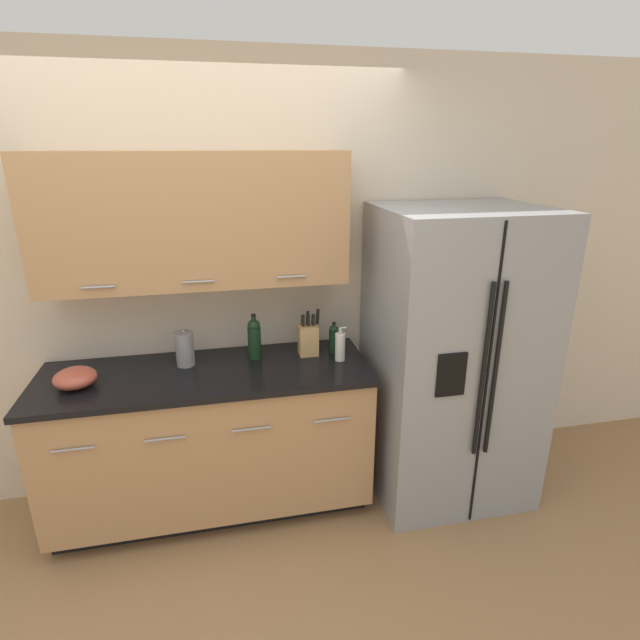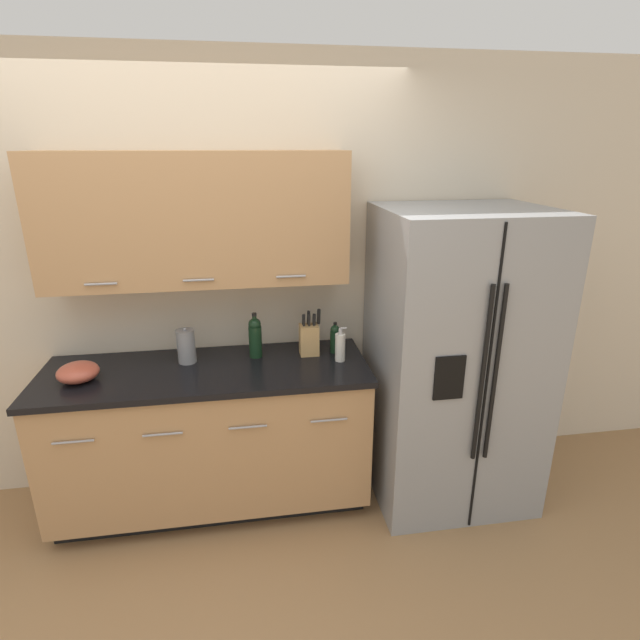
{
  "view_description": "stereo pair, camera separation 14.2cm",
  "coord_description": "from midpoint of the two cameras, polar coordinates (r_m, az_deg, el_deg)",
  "views": [
    {
      "loc": [
        0.14,
        -1.95,
        2.1
      ],
      "look_at": [
        0.7,
        0.66,
        1.16
      ],
      "focal_mm": 28.0,
      "sensor_mm": 36.0,
      "label": 1
    },
    {
      "loc": [
        0.28,
        -1.98,
        2.1
      ],
      "look_at": [
        0.7,
        0.66,
        1.16
      ],
      "focal_mm": 28.0,
      "sensor_mm": 36.0,
      "label": 2
    }
  ],
  "objects": [
    {
      "name": "soap_dispenser",
      "position": [
        2.89,
        0.91,
        -3.05
      ],
      "size": [
        0.06,
        0.06,
        0.2
      ],
      "color": "silver",
      "rests_on": "counter_unit"
    },
    {
      "name": "knife_block",
      "position": [
        2.97,
        -2.72,
        -2.13
      ],
      "size": [
        0.13,
        0.1,
        0.28
      ],
      "color": "tan",
      "rests_on": "counter_unit"
    },
    {
      "name": "refrigerator",
      "position": [
        3.09,
        13.59,
        -4.14
      ],
      "size": [
        0.93,
        0.81,
        1.78
      ],
      "color": "gray",
      "rests_on": "ground_plane"
    },
    {
      "name": "ground_plane",
      "position": [
        2.88,
        -14.12,
        -28.02
      ],
      "size": [
        14.0,
        14.0,
        0.0
      ],
      "primitive_type": "plane",
      "color": "#997047"
    },
    {
      "name": "mixing_bowl",
      "position": [
        2.92,
        -27.47,
        -5.91
      ],
      "size": [
        0.21,
        0.21,
        0.1
      ],
      "color": "#B24C38",
      "rests_on": "counter_unit"
    },
    {
      "name": "counter_unit",
      "position": [
        3.1,
        -13.6,
        -13.1
      ],
      "size": [
        1.83,
        0.64,
        0.91
      ],
      "color": "black",
      "rests_on": "ground_plane"
    },
    {
      "name": "oil_bottle",
      "position": [
        3.0,
        0.24,
        -2.06
      ],
      "size": [
        0.06,
        0.06,
        0.19
      ],
      "color": "black",
      "rests_on": "counter_unit"
    },
    {
      "name": "steel_canister",
      "position": [
        2.94,
        -16.54,
        -3.19
      ],
      "size": [
        0.11,
        0.11,
        0.21
      ],
      "color": "gray",
      "rests_on": "counter_unit"
    },
    {
      "name": "wall_back",
      "position": [
        3.01,
        -15.71,
        5.17
      ],
      "size": [
        10.0,
        0.39,
        2.6
      ],
      "color": "beige",
      "rests_on": "ground_plane"
    },
    {
      "name": "wine_bottle",
      "position": [
        2.94,
        -8.9,
        -2.02
      ],
      "size": [
        0.08,
        0.08,
        0.27
      ],
      "color": "black",
      "rests_on": "counter_unit"
    }
  ]
}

